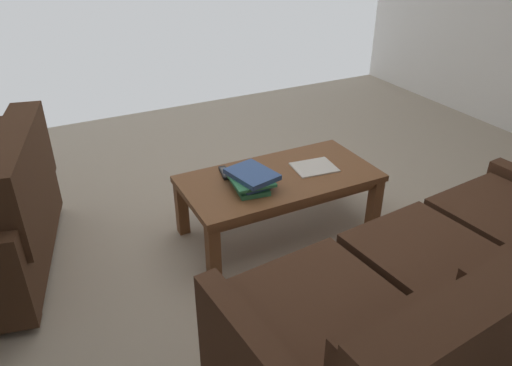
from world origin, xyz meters
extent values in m
cube|color=tan|center=(0.00, 0.00, 0.00)|extent=(5.99, 5.12, 0.01)
cylinder|color=black|center=(-1.06, 0.76, 0.03)|extent=(0.05, 0.05, 0.06)
cylinder|color=black|center=(0.57, 0.91, 0.03)|extent=(0.05, 0.05, 0.06)
cube|color=#472B1C|center=(-0.28, 1.21, 0.25)|extent=(1.87, 1.04, 0.39)
cube|color=#472B1C|center=(-0.28, 1.19, 0.50)|extent=(0.63, 0.82, 0.10)
cube|color=#472B1C|center=(0.32, 1.25, 0.50)|extent=(0.63, 0.82, 0.10)
cube|color=#472B1C|center=(-0.30, 1.48, 0.62)|extent=(0.55, 0.17, 0.30)
cube|color=#472B1C|center=(0.29, 1.53, 0.62)|extent=(0.55, 0.17, 0.30)
cylinder|color=black|center=(1.21, -0.77, 0.03)|extent=(0.06, 0.06, 0.06)
cylinder|color=black|center=(1.40, 0.08, 0.03)|extent=(0.06, 0.06, 0.06)
cube|color=#422819|center=(1.30, -0.35, 0.61)|extent=(0.40, 1.04, 0.47)
cube|color=#422819|center=(1.35, -0.62, 0.61)|extent=(0.22, 0.48, 0.33)
cube|color=brown|center=(-0.13, 0.00, 0.39)|extent=(1.23, 0.62, 0.04)
cube|color=brown|center=(-0.13, 0.00, 0.35)|extent=(1.13, 0.56, 0.05)
cube|color=brown|center=(-0.70, -0.27, 0.19)|extent=(0.07, 0.07, 0.37)
cube|color=brown|center=(0.44, -0.27, 0.19)|extent=(0.07, 0.07, 0.37)
cube|color=brown|center=(-0.70, 0.26, 0.19)|extent=(0.07, 0.07, 0.37)
cube|color=brown|center=(0.44, 0.26, 0.19)|extent=(0.07, 0.07, 0.37)
cube|color=#337F51|center=(0.10, 0.06, 0.43)|extent=(0.21, 0.26, 0.03)
cube|color=#385693|center=(0.09, 0.04, 0.45)|extent=(0.19, 0.25, 0.02)
cube|color=#337F51|center=(0.10, 0.04, 0.47)|extent=(0.26, 0.31, 0.02)
cube|color=#385693|center=(0.08, 0.04, 0.50)|extent=(0.28, 0.33, 0.03)
cube|color=black|center=(0.17, -0.18, 0.42)|extent=(0.07, 0.17, 0.02)
cube|color=#59595B|center=(0.17, -0.18, 0.43)|extent=(0.05, 0.11, 0.00)
cube|color=silver|center=(-0.39, 0.01, 0.42)|extent=(0.29, 0.25, 0.01)
camera|label=1|loc=(1.21, 2.31, 1.86)|focal=33.90mm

